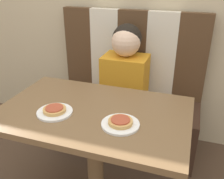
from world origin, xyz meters
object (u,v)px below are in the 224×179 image
(plate_right, at_px, (120,124))
(pizza_left, at_px, (54,109))
(pizza_right, at_px, (120,121))
(person, at_px, (126,65))
(plate_left, at_px, (55,112))

(plate_right, xyz_separation_m, pizza_left, (-0.37, 0.00, 0.02))
(pizza_left, relative_size, pizza_right, 1.00)
(person, bearing_deg, pizza_right, -76.06)
(plate_right, bearing_deg, pizza_right, 0.00)
(plate_right, distance_m, pizza_right, 0.02)
(plate_left, xyz_separation_m, pizza_right, (0.37, 0.00, 0.02))
(person, distance_m, pizza_left, 0.78)
(plate_left, bearing_deg, person, 76.06)
(plate_right, bearing_deg, pizza_left, 180.00)
(person, bearing_deg, plate_right, -76.06)
(plate_right, bearing_deg, plate_left, 180.00)
(plate_left, distance_m, pizza_right, 0.37)
(person, height_order, pizza_right, person)
(pizza_right, bearing_deg, plate_right, 0.00)
(plate_right, xyz_separation_m, pizza_right, (0.00, 0.00, 0.02))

